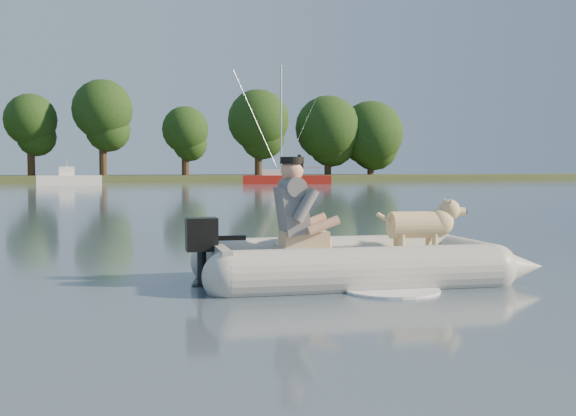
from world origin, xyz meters
name	(u,v)px	position (x,y,z in m)	size (l,w,h in m)	color
water	(315,288)	(0.00, 0.00, 0.00)	(160.00, 160.00, 0.00)	slate
shore_bank	(60,179)	(0.00, 62.00, 0.25)	(160.00, 12.00, 0.70)	#47512D
treeline	(76,123)	(1.46, 61.10, 5.39)	(75.85, 7.35, 9.27)	#332316
dinghy	(360,224)	(0.67, 0.31, 0.63)	(4.86, 3.26, 1.47)	#A3A39E
man	(294,207)	(-0.06, 0.46, 0.83)	(0.77, 0.66, 1.15)	slate
dog	(415,229)	(1.36, 0.28, 0.55)	(0.99, 0.35, 0.66)	tan
outboard_motor	(202,255)	(-1.09, 0.53, 0.33)	(0.44, 0.31, 0.84)	black
motorboat	(69,173)	(0.16, 48.90, 0.92)	(4.78, 1.84, 2.02)	white
sailboat	(286,179)	(16.70, 47.44, 0.42)	(7.29, 4.04, 9.60)	#AB1D13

